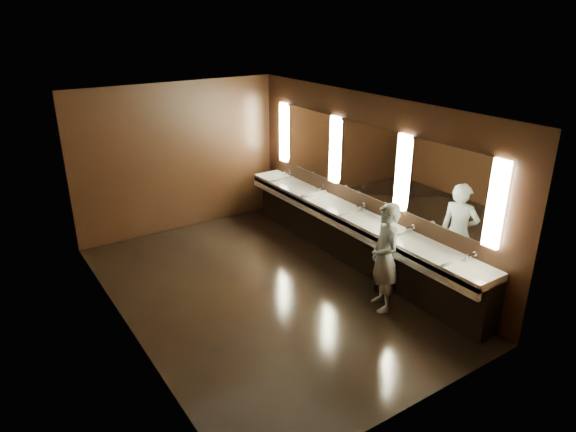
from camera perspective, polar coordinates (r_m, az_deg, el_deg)
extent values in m
plane|color=black|center=(7.92, -2.87, -8.29)|extent=(6.00, 6.00, 0.00)
cube|color=#2D2D2B|center=(6.95, -3.31, 12.08)|extent=(4.00, 6.00, 0.02)
cube|color=black|center=(9.90, -12.05, 6.33)|extent=(4.00, 0.02, 2.80)
cube|color=black|center=(5.21, 14.27, -8.61)|extent=(4.00, 0.02, 2.80)
cube|color=black|center=(6.61, -18.14, -2.25)|extent=(0.02, 6.00, 2.80)
cube|color=black|center=(8.45, 8.68, 3.87)|extent=(0.02, 6.00, 2.80)
cube|color=black|center=(8.70, 7.43, -2.57)|extent=(0.36, 5.40, 0.81)
cube|color=silver|center=(8.46, 7.08, 0.02)|extent=(0.55, 5.40, 0.12)
cube|color=silver|center=(8.35, 5.78, -0.83)|extent=(0.06, 5.40, 0.18)
cylinder|color=silver|center=(7.18, 19.72, -4.11)|extent=(0.18, 0.04, 0.04)
cylinder|color=silver|center=(7.81, 13.39, -1.26)|extent=(0.18, 0.04, 0.04)
cylinder|color=silver|center=(8.53, 8.08, 1.15)|extent=(0.18, 0.04, 0.04)
cylinder|color=silver|center=(9.32, 3.63, 3.16)|extent=(0.18, 0.04, 0.04)
cylinder|color=silver|center=(10.18, -0.12, 4.83)|extent=(0.18, 0.04, 0.04)
cube|color=#FFF9C8|center=(6.84, 22.14, 1.18)|extent=(0.06, 0.22, 1.15)
cube|color=white|center=(7.29, 17.14, 3.09)|extent=(0.03, 1.32, 1.15)
cube|color=#FFF9C8|center=(7.78, 12.59, 4.71)|extent=(0.06, 0.23, 1.15)
cube|color=white|center=(8.34, 8.74, 6.14)|extent=(0.03, 1.32, 1.15)
cube|color=#FFF9C8|center=(8.91, 5.22, 7.34)|extent=(0.06, 0.23, 1.15)
cube|color=white|center=(9.54, 2.27, 8.38)|extent=(0.03, 1.32, 1.15)
cube|color=#FFF9C8|center=(10.17, -0.47, 9.26)|extent=(0.06, 0.22, 1.15)
imported|color=#91C1D9|center=(7.26, 10.71, -4.55)|extent=(0.57, 0.68, 1.59)
cylinder|color=black|center=(7.97, 10.70, -6.45)|extent=(0.38, 0.38, 0.50)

